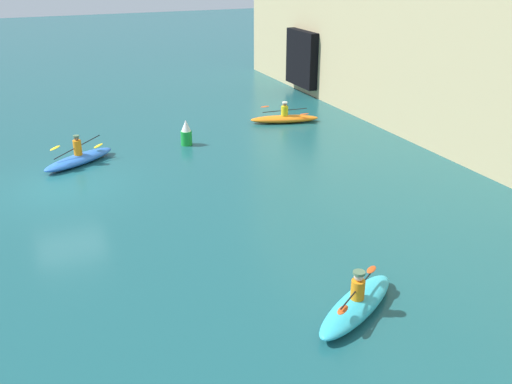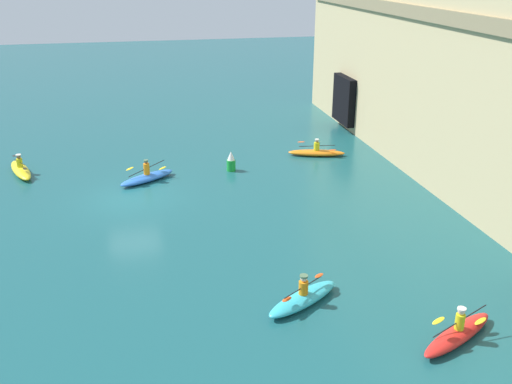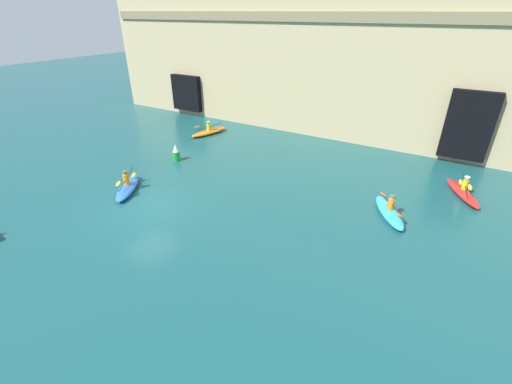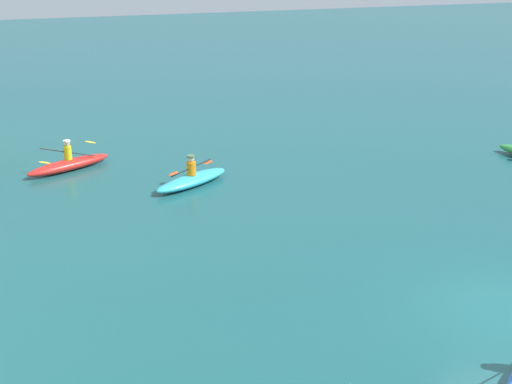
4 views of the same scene
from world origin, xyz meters
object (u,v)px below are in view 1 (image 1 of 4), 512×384
at_px(kayak_cyan, 357,304).
at_px(kayak_orange, 284,118).
at_px(kayak_blue, 79,158).
at_px(marker_buoy, 186,134).

bearing_deg(kayak_cyan, kayak_orange, 39.41).
xyz_separation_m(kayak_blue, marker_buoy, (-0.67, 4.61, 0.28)).
relative_size(kayak_blue, kayak_cyan, 1.01).
bearing_deg(kayak_orange, kayak_blue, 27.89).
bearing_deg(kayak_blue, kayak_orange, -20.43).
relative_size(kayak_orange, kayak_cyan, 1.10).
xyz_separation_m(kayak_cyan, marker_buoy, (-13.56, -0.10, 0.28)).
relative_size(kayak_blue, kayak_orange, 0.92).
bearing_deg(kayak_orange, kayak_cyan, 86.19).
distance_m(kayak_cyan, marker_buoy, 13.57).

